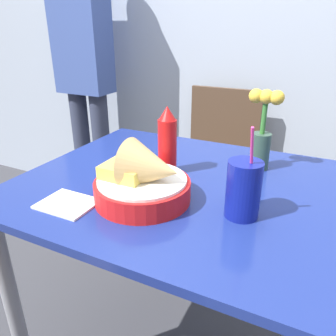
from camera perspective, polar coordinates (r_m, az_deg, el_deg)
name	(u,v)px	position (r m, az deg, el deg)	size (l,w,h in m)	color
wall_window	(268,10)	(1.96, 17.10, 24.84)	(7.00, 0.06, 2.60)	#9EA8B7
dining_table	(181,216)	(1.07, 2.35, -8.30)	(0.99, 0.82, 0.78)	navy
chair_far_window	(218,158)	(1.89, 8.70, 1.73)	(0.40, 0.40, 0.91)	#473323
food_basket	(145,180)	(0.88, -4.01, -2.18)	(0.26, 0.26, 0.17)	red
ketchup_bottle	(167,141)	(1.04, -0.13, 4.65)	(0.06, 0.06, 0.22)	red
drink_cup	(243,191)	(0.83, 12.97, -3.94)	(0.09, 0.09, 0.24)	navy
flower_vase	(262,132)	(1.11, 16.09, 6.12)	(0.11, 0.06, 0.26)	#2D4738
napkin	(68,204)	(0.93, -17.09, -5.97)	(0.15, 0.12, 0.01)	white
person_standing	(84,63)	(2.09, -14.44, 17.25)	(0.32, 0.19, 1.75)	#2D3347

